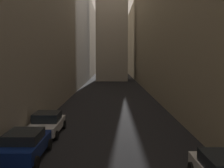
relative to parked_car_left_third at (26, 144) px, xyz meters
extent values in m
plane|color=black|center=(4.40, 29.33, -0.78)|extent=(264.00, 264.00, 0.00)
cube|color=gray|center=(-8.29, 31.33, 9.61)|extent=(14.37, 108.00, 20.78)
cube|color=gray|center=(17.35, 31.33, 9.03)|extent=(14.90, 108.00, 19.62)
cube|color=navy|center=(0.00, 0.04, -0.12)|extent=(1.82, 4.22, 0.68)
cube|color=black|center=(0.00, -0.12, 0.46)|extent=(1.67, 2.12, 0.48)
cylinder|color=black|center=(-0.91, 1.47, -0.46)|extent=(0.22, 0.65, 0.65)
cylinder|color=black|center=(0.91, 1.47, -0.46)|extent=(0.22, 0.65, 0.65)
cylinder|color=black|center=(0.91, -1.40, -0.46)|extent=(0.22, 0.65, 0.65)
cube|color=silver|center=(0.00, 4.99, -0.19)|extent=(1.83, 4.42, 0.58)
cube|color=black|center=(0.00, 5.11, 0.39)|extent=(1.68, 2.00, 0.58)
cylinder|color=black|center=(-0.92, 6.50, -0.48)|extent=(0.22, 0.61, 0.61)
cylinder|color=black|center=(0.92, 6.50, -0.48)|extent=(0.22, 0.61, 0.61)
cylinder|color=black|center=(-0.92, 3.49, -0.48)|extent=(0.22, 0.61, 0.61)
cylinder|color=black|center=(0.92, 3.49, -0.48)|extent=(0.22, 0.61, 0.61)
camera|label=1|loc=(4.45, -14.44, 4.38)|focal=46.43mm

